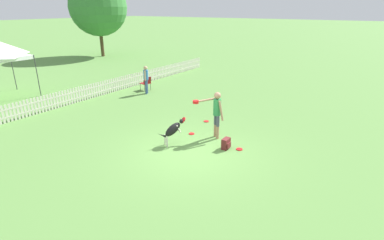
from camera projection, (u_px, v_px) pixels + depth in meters
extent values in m
plane|color=#5B8C42|center=(190.00, 152.00, 10.21)|extent=(240.00, 240.00, 0.00)
cylinder|color=tan|center=(218.00, 132.00, 11.16)|extent=(0.11, 0.11, 0.50)
cylinder|color=#474C5B|center=(218.00, 121.00, 11.00)|extent=(0.12, 0.12, 0.41)
cylinder|color=tan|center=(215.00, 130.00, 11.33)|extent=(0.11, 0.11, 0.50)
cylinder|color=#474C5B|center=(215.00, 119.00, 11.17)|extent=(0.12, 0.12, 0.41)
cylinder|color=#2D8447|center=(217.00, 107.00, 10.90)|extent=(0.39, 0.39, 0.62)
sphere|color=tan|center=(217.00, 96.00, 10.75)|extent=(0.25, 0.25, 0.25)
cylinder|color=tan|center=(221.00, 111.00, 10.78)|extent=(0.15, 0.23, 0.75)
cylinder|color=tan|center=(206.00, 100.00, 10.87)|extent=(0.63, 0.54, 0.14)
cylinder|color=red|center=(196.00, 103.00, 10.80)|extent=(0.22, 0.22, 0.02)
cylinder|color=red|center=(196.00, 102.00, 10.79)|extent=(0.22, 0.22, 0.02)
cylinder|color=red|center=(196.00, 102.00, 10.78)|extent=(0.22, 0.22, 0.02)
cylinder|color=red|center=(196.00, 101.00, 10.77)|extent=(0.22, 0.22, 0.02)
ellipsoid|color=black|center=(173.00, 129.00, 10.52)|extent=(0.75, 0.65, 0.62)
ellipsoid|color=silver|center=(173.00, 131.00, 10.54)|extent=(0.39, 0.34, 0.31)
sphere|color=black|center=(182.00, 121.00, 10.55)|extent=(0.16, 0.16, 0.16)
cone|color=black|center=(183.00, 120.00, 10.55)|extent=(0.16, 0.15, 0.13)
cylinder|color=red|center=(183.00, 120.00, 10.55)|extent=(0.25, 0.27, 0.19)
cone|color=black|center=(180.00, 119.00, 10.56)|extent=(0.05, 0.05, 0.07)
cone|color=black|center=(181.00, 120.00, 10.48)|extent=(0.05, 0.05, 0.07)
cylinder|color=silver|center=(165.00, 140.00, 10.67)|extent=(0.06, 0.06, 0.40)
cylinder|color=silver|center=(167.00, 142.00, 10.47)|extent=(0.06, 0.06, 0.40)
cylinder|color=silver|center=(177.00, 127.00, 10.66)|extent=(0.18, 0.15, 0.31)
cylinder|color=silver|center=(179.00, 129.00, 10.49)|extent=(0.18, 0.15, 0.31)
cone|color=black|center=(162.00, 135.00, 10.43)|extent=(0.30, 0.24, 0.22)
cylinder|color=red|center=(192.00, 134.00, 11.64)|extent=(0.22, 0.22, 0.02)
cylinder|color=red|center=(239.00, 149.00, 10.36)|extent=(0.22, 0.22, 0.02)
cylinder|color=red|center=(206.00, 121.00, 12.89)|extent=(0.22, 0.22, 0.02)
cube|color=maroon|center=(226.00, 144.00, 10.38)|extent=(0.35, 0.19, 0.38)
cube|color=maroon|center=(229.00, 145.00, 10.33)|extent=(0.25, 0.04, 0.19)
cube|color=beige|center=(52.00, 105.00, 14.31)|extent=(26.24, 0.04, 0.06)
cube|color=beige|center=(51.00, 98.00, 14.19)|extent=(26.24, 0.04, 0.06)
cube|color=beige|center=(3.00, 115.00, 12.55)|extent=(0.09, 0.02, 0.79)
cube|color=beige|center=(7.00, 114.00, 12.67)|extent=(0.09, 0.02, 0.79)
cube|color=beige|center=(11.00, 113.00, 12.79)|extent=(0.09, 0.02, 0.79)
cube|color=beige|center=(14.00, 112.00, 12.91)|extent=(0.09, 0.02, 0.79)
cube|color=beige|center=(18.00, 111.00, 13.04)|extent=(0.09, 0.02, 0.79)
cube|color=beige|center=(22.00, 110.00, 13.16)|extent=(0.09, 0.02, 0.79)
cube|color=beige|center=(25.00, 109.00, 13.28)|extent=(0.09, 0.02, 0.79)
cube|color=beige|center=(29.00, 108.00, 13.40)|extent=(0.09, 0.02, 0.79)
cube|color=beige|center=(32.00, 107.00, 13.52)|extent=(0.09, 0.02, 0.79)
cube|color=beige|center=(35.00, 106.00, 13.65)|extent=(0.09, 0.02, 0.79)
cube|color=beige|center=(39.00, 105.00, 13.77)|extent=(0.09, 0.02, 0.79)
cube|color=beige|center=(42.00, 104.00, 13.89)|extent=(0.09, 0.02, 0.79)
cube|color=beige|center=(45.00, 103.00, 14.01)|extent=(0.09, 0.02, 0.79)
cube|color=beige|center=(48.00, 103.00, 14.13)|extent=(0.09, 0.02, 0.79)
cube|color=beige|center=(51.00, 102.00, 14.25)|extent=(0.09, 0.02, 0.79)
cube|color=beige|center=(54.00, 101.00, 14.38)|extent=(0.09, 0.02, 0.79)
cube|color=beige|center=(57.00, 100.00, 14.50)|extent=(0.09, 0.02, 0.79)
cube|color=beige|center=(60.00, 99.00, 14.62)|extent=(0.09, 0.02, 0.79)
cube|color=beige|center=(63.00, 99.00, 14.74)|extent=(0.09, 0.02, 0.79)
cube|color=beige|center=(66.00, 98.00, 14.86)|extent=(0.09, 0.02, 0.79)
cube|color=beige|center=(69.00, 97.00, 14.98)|extent=(0.09, 0.02, 0.79)
cube|color=beige|center=(71.00, 96.00, 15.11)|extent=(0.09, 0.02, 0.79)
cube|color=beige|center=(74.00, 96.00, 15.23)|extent=(0.09, 0.02, 0.79)
cube|color=beige|center=(77.00, 95.00, 15.35)|extent=(0.09, 0.02, 0.79)
cube|color=beige|center=(79.00, 94.00, 15.47)|extent=(0.09, 0.02, 0.79)
cube|color=beige|center=(82.00, 94.00, 15.59)|extent=(0.09, 0.02, 0.79)
cube|color=beige|center=(84.00, 93.00, 15.72)|extent=(0.09, 0.02, 0.79)
cube|color=beige|center=(87.00, 92.00, 15.84)|extent=(0.09, 0.02, 0.79)
cube|color=beige|center=(89.00, 92.00, 15.96)|extent=(0.09, 0.02, 0.79)
cube|color=beige|center=(92.00, 91.00, 16.08)|extent=(0.09, 0.02, 0.79)
cube|color=beige|center=(94.00, 90.00, 16.20)|extent=(0.09, 0.02, 0.79)
cube|color=beige|center=(96.00, 90.00, 16.32)|extent=(0.09, 0.02, 0.79)
cube|color=beige|center=(99.00, 89.00, 16.45)|extent=(0.09, 0.02, 0.79)
cube|color=beige|center=(101.00, 89.00, 16.57)|extent=(0.09, 0.02, 0.79)
cube|color=beige|center=(103.00, 88.00, 16.69)|extent=(0.09, 0.02, 0.79)
cube|color=beige|center=(106.00, 87.00, 16.81)|extent=(0.09, 0.02, 0.79)
cube|color=beige|center=(108.00, 87.00, 16.93)|extent=(0.09, 0.02, 0.79)
cube|color=beige|center=(110.00, 86.00, 17.06)|extent=(0.09, 0.02, 0.79)
cube|color=beige|center=(112.00, 86.00, 17.18)|extent=(0.09, 0.02, 0.79)
cube|color=beige|center=(114.00, 85.00, 17.30)|extent=(0.09, 0.02, 0.79)
cube|color=beige|center=(116.00, 85.00, 17.42)|extent=(0.09, 0.02, 0.79)
cube|color=beige|center=(118.00, 84.00, 17.54)|extent=(0.09, 0.02, 0.79)
cube|color=beige|center=(120.00, 84.00, 17.66)|extent=(0.09, 0.02, 0.79)
cube|color=beige|center=(122.00, 83.00, 17.79)|extent=(0.09, 0.02, 0.79)
cube|color=beige|center=(124.00, 82.00, 17.91)|extent=(0.09, 0.02, 0.79)
cube|color=beige|center=(126.00, 82.00, 18.03)|extent=(0.09, 0.02, 0.79)
cube|color=beige|center=(128.00, 81.00, 18.15)|extent=(0.09, 0.02, 0.79)
cube|color=beige|center=(130.00, 81.00, 18.27)|extent=(0.09, 0.02, 0.79)
cube|color=beige|center=(132.00, 80.00, 18.40)|extent=(0.09, 0.02, 0.79)
cube|color=beige|center=(133.00, 80.00, 18.52)|extent=(0.09, 0.02, 0.79)
cube|color=beige|center=(135.00, 80.00, 18.64)|extent=(0.09, 0.02, 0.79)
cube|color=beige|center=(137.00, 79.00, 18.76)|extent=(0.09, 0.02, 0.79)
cube|color=beige|center=(139.00, 79.00, 18.88)|extent=(0.09, 0.02, 0.79)
cube|color=beige|center=(140.00, 78.00, 19.00)|extent=(0.09, 0.02, 0.79)
cube|color=beige|center=(142.00, 78.00, 19.13)|extent=(0.09, 0.02, 0.79)
cube|color=beige|center=(144.00, 77.00, 19.25)|extent=(0.09, 0.02, 0.79)
cube|color=beige|center=(145.00, 77.00, 19.37)|extent=(0.09, 0.02, 0.79)
cube|color=beige|center=(147.00, 76.00, 19.49)|extent=(0.09, 0.02, 0.79)
cube|color=beige|center=(149.00, 76.00, 19.61)|extent=(0.09, 0.02, 0.79)
cube|color=beige|center=(150.00, 75.00, 19.74)|extent=(0.09, 0.02, 0.79)
cube|color=beige|center=(152.00, 75.00, 19.86)|extent=(0.09, 0.02, 0.79)
cube|color=beige|center=(153.00, 75.00, 19.98)|extent=(0.09, 0.02, 0.79)
cube|color=beige|center=(155.00, 74.00, 20.10)|extent=(0.09, 0.02, 0.79)
cube|color=beige|center=(156.00, 74.00, 20.22)|extent=(0.09, 0.02, 0.79)
cube|color=beige|center=(158.00, 73.00, 20.34)|extent=(0.09, 0.02, 0.79)
cube|color=beige|center=(159.00, 73.00, 20.47)|extent=(0.09, 0.02, 0.79)
cube|color=beige|center=(161.00, 73.00, 20.59)|extent=(0.09, 0.02, 0.79)
cube|color=beige|center=(162.00, 72.00, 20.71)|extent=(0.09, 0.02, 0.79)
cube|color=beige|center=(164.00, 72.00, 20.83)|extent=(0.09, 0.02, 0.79)
cube|color=beige|center=(165.00, 71.00, 20.95)|extent=(0.09, 0.02, 0.79)
cube|color=beige|center=(167.00, 71.00, 21.08)|extent=(0.09, 0.02, 0.79)
cube|color=beige|center=(168.00, 71.00, 21.20)|extent=(0.09, 0.02, 0.79)
cube|color=beige|center=(169.00, 70.00, 21.32)|extent=(0.09, 0.02, 0.79)
cube|color=beige|center=(171.00, 70.00, 21.44)|extent=(0.09, 0.02, 0.79)
cube|color=beige|center=(172.00, 70.00, 21.56)|extent=(0.09, 0.02, 0.79)
cube|color=beige|center=(173.00, 69.00, 21.68)|extent=(0.09, 0.02, 0.79)
cube|color=beige|center=(175.00, 69.00, 21.81)|extent=(0.09, 0.02, 0.79)
cube|color=beige|center=(176.00, 69.00, 21.93)|extent=(0.09, 0.02, 0.79)
cube|color=beige|center=(177.00, 68.00, 22.05)|extent=(0.09, 0.02, 0.79)
cube|color=beige|center=(179.00, 68.00, 22.17)|extent=(0.09, 0.02, 0.79)
cube|color=beige|center=(180.00, 68.00, 22.29)|extent=(0.09, 0.02, 0.79)
cube|color=beige|center=(181.00, 67.00, 22.41)|extent=(0.09, 0.02, 0.79)
cube|color=beige|center=(182.00, 67.00, 22.54)|extent=(0.09, 0.02, 0.79)
cube|color=beige|center=(183.00, 67.00, 22.66)|extent=(0.09, 0.02, 0.79)
cube|color=beige|center=(185.00, 66.00, 22.78)|extent=(0.09, 0.02, 0.79)
cube|color=beige|center=(186.00, 66.00, 22.90)|extent=(0.09, 0.02, 0.79)
cube|color=beige|center=(187.00, 66.00, 23.02)|extent=(0.09, 0.02, 0.79)
cube|color=beige|center=(188.00, 65.00, 23.15)|extent=(0.09, 0.02, 0.79)
cube|color=beige|center=(189.00, 65.00, 23.27)|extent=(0.09, 0.02, 0.79)
cube|color=beige|center=(190.00, 65.00, 23.39)|extent=(0.09, 0.02, 0.79)
cube|color=beige|center=(192.00, 64.00, 23.51)|extent=(0.09, 0.02, 0.79)
cube|color=beige|center=(193.00, 64.00, 23.63)|extent=(0.09, 0.02, 0.79)
cube|color=beige|center=(194.00, 64.00, 23.75)|extent=(0.09, 0.02, 0.79)
cube|color=beige|center=(195.00, 64.00, 23.88)|extent=(0.09, 0.02, 0.79)
cube|color=beige|center=(196.00, 63.00, 24.00)|extent=(0.09, 0.02, 0.79)
cube|color=beige|center=(197.00, 63.00, 24.12)|extent=(0.09, 0.02, 0.79)
cube|color=beige|center=(198.00, 63.00, 24.24)|extent=(0.09, 0.02, 0.79)
cube|color=beige|center=(199.00, 62.00, 24.36)|extent=(0.09, 0.02, 0.79)
cylinder|color=#333338|center=(146.00, 85.00, 17.98)|extent=(0.02, 0.02, 0.42)
cylinder|color=#333338|center=(140.00, 87.00, 17.70)|extent=(0.02, 0.02, 0.42)
cylinder|color=#333338|center=(151.00, 87.00, 17.70)|extent=(0.02, 0.02, 0.42)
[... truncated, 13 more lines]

